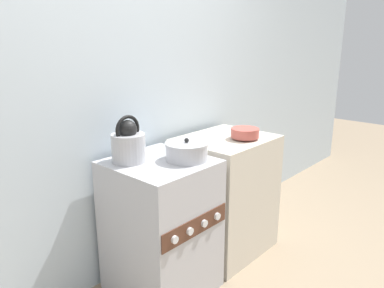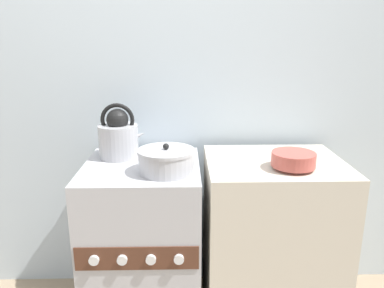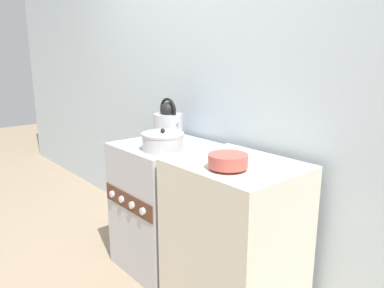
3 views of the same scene
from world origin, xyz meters
TOP-DOWN VIEW (x-y plane):
  - wall_back at (0.00, 0.64)m, footprint 7.00×0.06m
  - stove at (0.00, 0.29)m, footprint 0.56×0.60m
  - counter at (0.65, 0.28)m, footprint 0.66×0.56m
  - kettle at (-0.12, 0.41)m, footprint 0.24×0.20m
  - cooking_pot at (0.13, 0.18)m, footprint 0.26×0.26m
  - enamel_bowl at (0.70, 0.16)m, footprint 0.20×0.20m

SIDE VIEW (x-z plane):
  - stove at x=0.00m, z-range 0.00..0.86m
  - counter at x=0.65m, z-range 0.00..0.88m
  - cooking_pot at x=0.13m, z-range 0.85..0.98m
  - enamel_bowl at x=0.70m, z-range 0.88..0.96m
  - kettle at x=-0.12m, z-range 0.83..1.11m
  - wall_back at x=0.00m, z-range 0.00..2.50m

